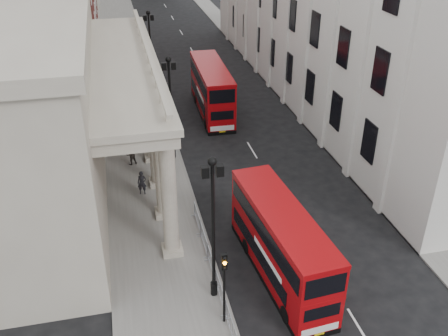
{
  "coord_description": "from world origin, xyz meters",
  "views": [
    {
      "loc": [
        -4.51,
        -15.63,
        19.14
      ],
      "look_at": [
        1.92,
        12.69,
        2.8
      ],
      "focal_mm": 40.0,
      "sensor_mm": 36.0,
      "label": 1
    }
  ],
  "objects_px": {
    "lamp_post_mid": "(171,102)",
    "lamp_post_north": "(150,45)",
    "traffic_light": "(224,276)",
    "bus_far": "(212,89)",
    "bus_near": "(281,242)",
    "pedestrian_b": "(131,155)",
    "pedestrian_c": "(158,144)",
    "pedestrian_a": "(142,183)",
    "lamp_post_south": "(213,221)"
  },
  "relations": [
    {
      "from": "lamp_post_south",
      "to": "pedestrian_b",
      "type": "xyz_separation_m",
      "value": [
        -3.37,
        15.57,
        -3.95
      ]
    },
    {
      "from": "bus_far",
      "to": "pedestrian_a",
      "type": "xyz_separation_m",
      "value": [
        -7.84,
        -13.73,
        -1.41
      ]
    },
    {
      "from": "lamp_post_south",
      "to": "lamp_post_mid",
      "type": "height_order",
      "value": "same"
    },
    {
      "from": "lamp_post_mid",
      "to": "traffic_light",
      "type": "relative_size",
      "value": 1.93
    },
    {
      "from": "lamp_post_mid",
      "to": "bus_far",
      "type": "distance_m",
      "value": 10.34
    },
    {
      "from": "traffic_light",
      "to": "pedestrian_a",
      "type": "xyz_separation_m",
      "value": [
        -2.99,
        13.02,
        -2.11
      ]
    },
    {
      "from": "lamp_post_mid",
      "to": "bus_near",
      "type": "distance_m",
      "value": 15.83
    },
    {
      "from": "lamp_post_south",
      "to": "pedestrian_c",
      "type": "distance_m",
      "value": 17.29
    },
    {
      "from": "bus_near",
      "to": "lamp_post_south",
      "type": "bearing_deg",
      "value": -172.04
    },
    {
      "from": "lamp_post_south",
      "to": "bus_far",
      "type": "relative_size",
      "value": 0.77
    },
    {
      "from": "bus_near",
      "to": "pedestrian_b",
      "type": "xyz_separation_m",
      "value": [
        -7.32,
        14.67,
        -1.27
      ]
    },
    {
      "from": "lamp_post_north",
      "to": "lamp_post_mid",
      "type": "bearing_deg",
      "value": -90.0
    },
    {
      "from": "pedestrian_b",
      "to": "pedestrian_c",
      "type": "bearing_deg",
      "value": -166.61
    },
    {
      "from": "lamp_post_south",
      "to": "pedestrian_b",
      "type": "bearing_deg",
      "value": 102.21
    },
    {
      "from": "traffic_light",
      "to": "bus_far",
      "type": "bearing_deg",
      "value": 79.71
    },
    {
      "from": "pedestrian_a",
      "to": "bus_near",
      "type": "bearing_deg",
      "value": -46.8
    },
    {
      "from": "bus_far",
      "to": "pedestrian_a",
      "type": "height_order",
      "value": "bus_far"
    },
    {
      "from": "lamp_post_mid",
      "to": "lamp_post_south",
      "type": "bearing_deg",
      "value": -90.0
    },
    {
      "from": "lamp_post_north",
      "to": "bus_near",
      "type": "xyz_separation_m",
      "value": [
        3.95,
        -31.1,
        -2.68
      ]
    },
    {
      "from": "lamp_post_south",
      "to": "pedestrian_a",
      "type": "relative_size",
      "value": 4.73
    },
    {
      "from": "traffic_light",
      "to": "pedestrian_a",
      "type": "relative_size",
      "value": 2.45
    },
    {
      "from": "lamp_post_mid",
      "to": "pedestrian_a",
      "type": "xyz_separation_m",
      "value": [
        -2.89,
        -5.0,
        -3.91
      ]
    },
    {
      "from": "lamp_post_mid",
      "to": "bus_near",
      "type": "xyz_separation_m",
      "value": [
        3.95,
        -15.1,
        -2.68
      ]
    },
    {
      "from": "bus_far",
      "to": "lamp_post_north",
      "type": "bearing_deg",
      "value": 125.88
    },
    {
      "from": "bus_near",
      "to": "traffic_light",
      "type": "bearing_deg",
      "value": -147.74
    },
    {
      "from": "pedestrian_a",
      "to": "pedestrian_c",
      "type": "bearing_deg",
      "value": 81.87
    },
    {
      "from": "lamp_post_north",
      "to": "pedestrian_c",
      "type": "relative_size",
      "value": 4.56
    },
    {
      "from": "lamp_post_mid",
      "to": "pedestrian_a",
      "type": "relative_size",
      "value": 4.73
    },
    {
      "from": "pedestrian_c",
      "to": "pedestrian_a",
      "type": "bearing_deg",
      "value": -111.84
    },
    {
      "from": "lamp_post_north",
      "to": "bus_far",
      "type": "height_order",
      "value": "lamp_post_north"
    },
    {
      "from": "pedestrian_b",
      "to": "traffic_light",
      "type": "bearing_deg",
      "value": 86.0
    },
    {
      "from": "lamp_post_mid",
      "to": "pedestrian_b",
      "type": "xyz_separation_m",
      "value": [
        -3.37,
        -0.43,
        -3.95
      ]
    },
    {
      "from": "lamp_post_north",
      "to": "traffic_light",
      "type": "bearing_deg",
      "value": -89.83
    },
    {
      "from": "lamp_post_south",
      "to": "lamp_post_north",
      "type": "bearing_deg",
      "value": 90.0
    },
    {
      "from": "pedestrian_b",
      "to": "lamp_post_north",
      "type": "bearing_deg",
      "value": -116.75
    },
    {
      "from": "bus_near",
      "to": "pedestrian_b",
      "type": "distance_m",
      "value": 16.44
    },
    {
      "from": "lamp_post_south",
      "to": "pedestrian_a",
      "type": "distance_m",
      "value": 12.03
    },
    {
      "from": "lamp_post_north",
      "to": "traffic_light",
      "type": "height_order",
      "value": "lamp_post_north"
    },
    {
      "from": "pedestrian_a",
      "to": "bus_far",
      "type": "bearing_deg",
      "value": 69.33
    },
    {
      "from": "pedestrian_a",
      "to": "pedestrian_b",
      "type": "relative_size",
      "value": 1.04
    },
    {
      "from": "bus_near",
      "to": "bus_far",
      "type": "distance_m",
      "value": 23.84
    },
    {
      "from": "bus_far",
      "to": "bus_near",
      "type": "bearing_deg",
      "value": -90.78
    },
    {
      "from": "lamp_post_south",
      "to": "pedestrian_c",
      "type": "bearing_deg",
      "value": 93.71
    },
    {
      "from": "lamp_post_mid",
      "to": "bus_far",
      "type": "relative_size",
      "value": 0.77
    },
    {
      "from": "lamp_post_south",
      "to": "traffic_light",
      "type": "bearing_deg",
      "value": -87.16
    },
    {
      "from": "lamp_post_mid",
      "to": "lamp_post_north",
      "type": "relative_size",
      "value": 1.0
    },
    {
      "from": "lamp_post_south",
      "to": "pedestrian_a",
      "type": "bearing_deg",
      "value": 104.72
    },
    {
      "from": "traffic_light",
      "to": "bus_far",
      "type": "height_order",
      "value": "bus_far"
    },
    {
      "from": "lamp_post_mid",
      "to": "lamp_post_north",
      "type": "height_order",
      "value": "same"
    },
    {
      "from": "bus_near",
      "to": "pedestrian_a",
      "type": "bearing_deg",
      "value": 119.21
    }
  ]
}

